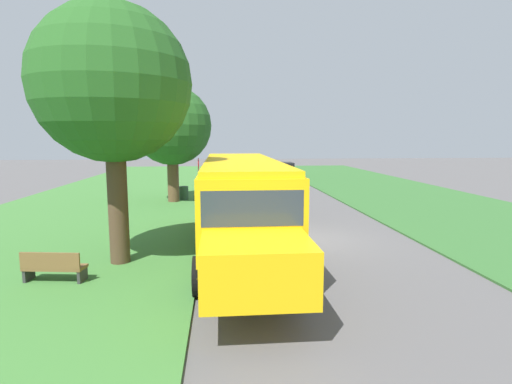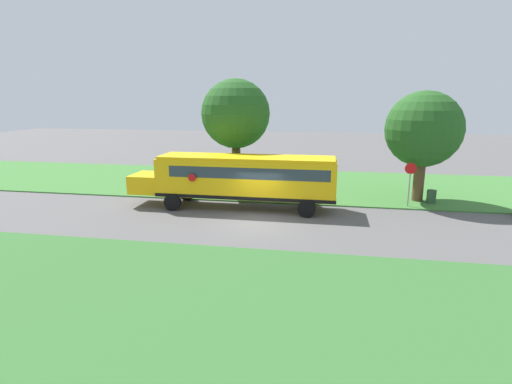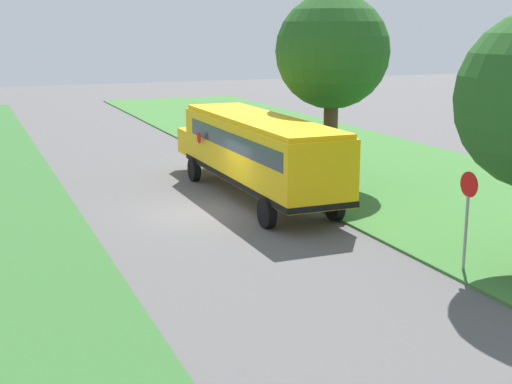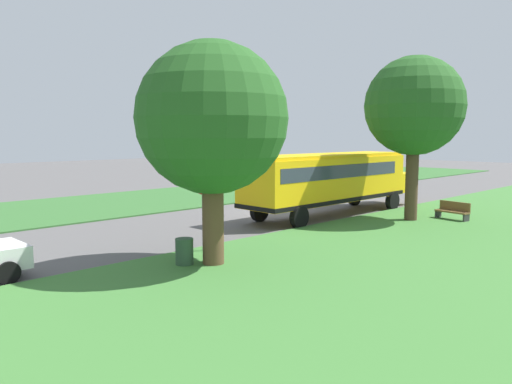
# 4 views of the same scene
# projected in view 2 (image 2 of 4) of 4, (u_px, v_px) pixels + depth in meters

# --- Properties ---
(ground_plane) EXTENTS (120.00, 120.00, 0.00)m
(ground_plane) POSITION_uv_depth(u_px,v_px,m) (255.00, 222.00, 21.39)
(ground_plane) COLOR #565454
(grass_verge) EXTENTS (12.00, 80.00, 0.08)m
(grass_verge) POSITION_uv_depth(u_px,v_px,m) (278.00, 183.00, 30.96)
(grass_verge) COLOR #3D7533
(grass_verge) RESTS_ON ground
(grass_far_side) EXTENTS (10.00, 80.00, 0.07)m
(grass_far_side) POSITION_uv_depth(u_px,v_px,m) (205.00, 304.00, 12.76)
(grass_far_side) COLOR #33662D
(grass_far_side) RESTS_ON ground
(school_bus) EXTENTS (2.84, 12.42, 3.16)m
(school_bus) POSITION_uv_depth(u_px,v_px,m) (242.00, 177.00, 23.71)
(school_bus) COLOR yellow
(school_bus) RESTS_ON ground
(oak_tree_beside_bus) EXTENTS (4.63, 4.63, 7.78)m
(oak_tree_beside_bus) POSITION_uv_depth(u_px,v_px,m) (234.00, 113.00, 26.70)
(oak_tree_beside_bus) COLOR #4C3826
(oak_tree_beside_bus) RESTS_ON ground
(oak_tree_roadside_mid) EXTENTS (4.68, 4.68, 6.96)m
(oak_tree_roadside_mid) POSITION_uv_depth(u_px,v_px,m) (424.00, 130.00, 24.55)
(oak_tree_roadside_mid) COLOR brown
(oak_tree_roadside_mid) RESTS_ON ground
(stop_sign) EXTENTS (0.08, 0.68, 2.74)m
(stop_sign) POSITION_uv_depth(u_px,v_px,m) (410.00, 179.00, 23.91)
(stop_sign) COLOR gray
(stop_sign) RESTS_ON ground
(park_bench) EXTENTS (1.65, 0.72, 0.92)m
(park_bench) POSITION_uv_depth(u_px,v_px,m) (220.00, 182.00, 29.46)
(park_bench) COLOR brown
(park_bench) RESTS_ON ground
(trash_bin) EXTENTS (0.56, 0.56, 0.90)m
(trash_bin) POSITION_uv_depth(u_px,v_px,m) (431.00, 197.00, 24.92)
(trash_bin) COLOR #2D4C33
(trash_bin) RESTS_ON ground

